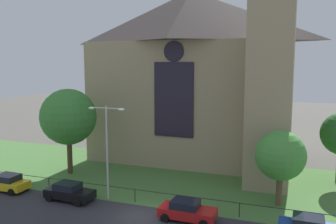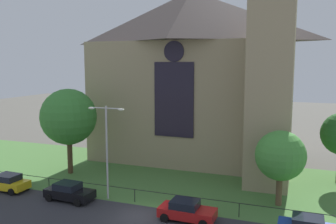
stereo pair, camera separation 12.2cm
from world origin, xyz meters
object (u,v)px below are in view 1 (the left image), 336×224
at_px(streetlamp_near, 107,140).
at_px(tree_left_near, 68,117).
at_px(parked_car_yellow, 7,182).
at_px(parked_car_red, 187,211).
at_px(tree_right_near, 281,156).
at_px(parked_car_black, 69,192).
at_px(church_building, 195,74).

bearing_deg(streetlamp_near, tree_left_near, 145.36).
height_order(tree_left_near, parked_car_yellow, tree_left_near).
relative_size(parked_car_yellow, parked_car_red, 1.00).
relative_size(tree_left_near, parked_car_red, 2.11).
distance_m(tree_right_near, streetlamp_near, 14.38).
height_order(tree_right_near, parked_car_black, tree_right_near).
height_order(streetlamp_near, parked_car_yellow, streetlamp_near).
height_order(tree_left_near, parked_car_red, tree_left_near).
height_order(tree_right_near, parked_car_yellow, tree_right_near).
xyz_separation_m(tree_left_near, parked_car_black, (4.50, -6.56, -5.28)).
relative_size(tree_right_near, parked_car_black, 1.45).
distance_m(tree_left_near, parked_car_black, 9.55).
bearing_deg(tree_right_near, parked_car_red, -139.10).
bearing_deg(tree_left_near, parked_car_black, -55.57).
bearing_deg(parked_car_yellow, streetlamp_near, -170.74).
relative_size(church_building, tree_right_near, 4.18).
xyz_separation_m(church_building, tree_left_near, (-10.70, -10.29, -4.24)).
bearing_deg(parked_car_red, church_building, 105.64).
bearing_deg(tree_left_near, streetlamp_near, -34.64).
bearing_deg(streetlamp_near, church_building, 78.01).
bearing_deg(parked_car_yellow, parked_car_black, -179.33).
height_order(streetlamp_near, parked_car_black, streetlamp_near).
height_order(church_building, parked_car_black, church_building).
xyz_separation_m(streetlamp_near, parked_car_yellow, (-9.77, -1.35, -4.40)).
bearing_deg(parked_car_yellow, church_building, -126.47).
distance_m(church_building, parked_car_yellow, 23.28).
xyz_separation_m(parked_car_yellow, parked_car_black, (6.84, -0.09, 0.00)).
height_order(church_building, tree_right_near, church_building).
distance_m(parked_car_black, parked_car_red, 10.58).
bearing_deg(parked_car_black, tree_right_near, 19.33).
distance_m(tree_left_near, parked_car_yellow, 8.68).
distance_m(tree_right_near, parked_car_black, 17.87).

